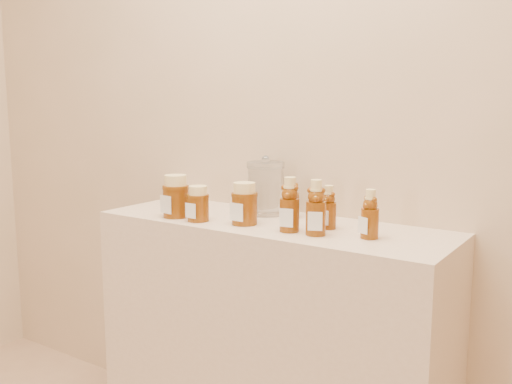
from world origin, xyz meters
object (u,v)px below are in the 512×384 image
Objects in this scene: bear_bottle_front_left at (290,201)px; glass_canister at (266,186)px; honey_jar_left at (176,196)px; display_table at (270,351)px; bear_bottle_back_left at (292,195)px.

glass_canister is (-0.20, 0.18, 0.01)m from bear_bottle_front_left.
display_table is at bearing 27.35° from honey_jar_left.
display_table is 6.36× the size of bear_bottle_front_left.
glass_canister is at bearing 126.04° from bear_bottle_front_left.
display_table is 7.59× the size of bear_bottle_back_left.
glass_canister is (-0.08, 0.09, 0.55)m from display_table.
bear_bottle_front_left is (0.12, -0.09, 0.54)m from display_table.
bear_bottle_back_left is (0.02, 0.10, 0.53)m from display_table.
glass_canister reaches higher than honey_jar_left.
bear_bottle_back_left is 0.39m from honey_jar_left.
bear_bottle_back_left reaches higher than honey_jar_left.
bear_bottle_front_left reaches higher than honey_jar_left.
glass_canister is at bearing 49.45° from honey_jar_left.
bear_bottle_front_left is at bearing 11.01° from honey_jar_left.
bear_bottle_back_left is 0.21m from bear_bottle_front_left.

